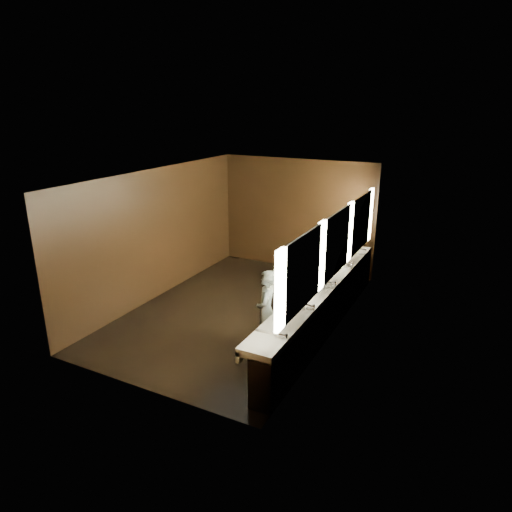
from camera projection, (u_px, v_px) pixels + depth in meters
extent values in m
plane|color=black|center=(239.00, 311.00, 9.41)|extent=(6.00, 6.00, 0.00)
cube|color=#2D2D2B|center=(238.00, 175.00, 8.51)|extent=(4.00, 6.00, 0.02)
cube|color=black|center=(297.00, 215.00, 11.49)|extent=(4.00, 0.02, 2.80)
cube|color=black|center=(135.00, 304.00, 6.43)|extent=(4.00, 0.02, 2.80)
cube|color=black|center=(158.00, 234.00, 9.82)|extent=(0.02, 6.00, 2.80)
cube|color=black|center=(337.00, 262.00, 8.10)|extent=(0.02, 6.00, 2.80)
cube|color=black|center=(324.00, 311.00, 8.49)|extent=(0.36, 5.40, 0.81)
cube|color=white|center=(321.00, 288.00, 8.39)|extent=(0.55, 5.40, 0.12)
cube|color=white|center=(308.00, 290.00, 8.52)|extent=(0.06, 5.40, 0.18)
cylinder|color=silver|center=(281.00, 335.00, 6.41)|extent=(0.18, 0.04, 0.04)
cylinder|color=silver|center=(309.00, 305.00, 7.34)|extent=(0.18, 0.04, 0.04)
cylinder|color=silver|center=(331.00, 283.00, 8.27)|extent=(0.18, 0.04, 0.04)
cylinder|color=silver|center=(348.00, 264.00, 9.19)|extent=(0.18, 0.04, 0.04)
cylinder|color=silver|center=(362.00, 250.00, 10.12)|extent=(0.18, 0.04, 0.04)
cube|color=#FFF9D0|center=(280.00, 291.00, 5.97)|extent=(0.06, 0.22, 1.15)
cube|color=white|center=(303.00, 272.00, 6.64)|extent=(0.03, 1.32, 1.15)
cube|color=#FFF9D0|center=(321.00, 256.00, 7.32)|extent=(0.06, 0.23, 1.15)
cube|color=white|center=(337.00, 243.00, 7.99)|extent=(0.03, 1.32, 1.15)
cube|color=#FFF9D0|center=(349.00, 232.00, 8.67)|extent=(0.06, 0.23, 1.15)
cube|color=white|center=(361.00, 223.00, 9.34)|extent=(0.03, 1.32, 1.15)
cube|color=#FFF9D0|center=(370.00, 215.00, 10.02)|extent=(0.06, 0.22, 1.15)
imported|color=#7B9AB8|center=(266.00, 311.00, 7.75)|extent=(0.48, 0.61, 1.46)
cylinder|color=black|center=(295.00, 333.00, 7.92)|extent=(0.47, 0.47, 0.59)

